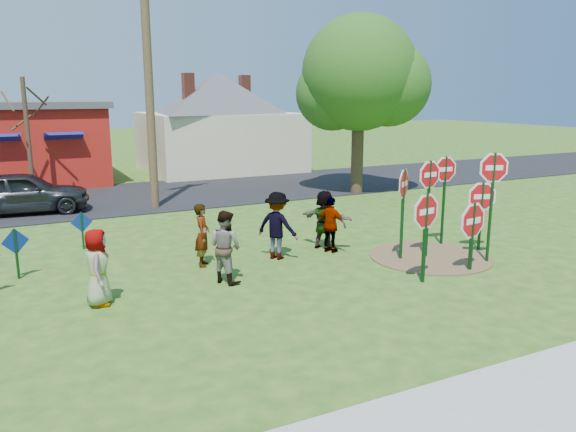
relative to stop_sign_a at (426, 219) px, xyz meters
name	(u,v)px	position (x,y,z in m)	size (l,w,h in m)	color
ground	(261,270)	(-3.00, 2.47, -1.51)	(120.00, 120.00, 0.00)	#2A5217
sidewalk	(478,415)	(-3.00, -4.73, -1.47)	(22.00, 1.80, 0.08)	#9E9E99
road	(151,195)	(-3.00, 13.97, -1.49)	(120.00, 7.50, 0.04)	black
dirt_patch	(430,257)	(1.50, 1.47, -1.49)	(3.20, 3.20, 0.03)	brown
red_building	(1,143)	(-8.50, 20.47, 0.46)	(9.40, 7.69, 3.90)	#9F1F0F
cream_house	(219,118)	(2.50, 20.47, 1.42)	(9.40, 9.40, 6.50)	beige
stop_sign_a	(426,219)	(0.00, 0.00, 0.00)	(1.09, 0.21, 2.22)	#0F3716
stop_sign_b	(429,184)	(1.40, 1.55, 0.47)	(0.99, 0.12, 2.72)	#0F3716
stop_sign_c	(493,182)	(2.51, 0.48, 0.60)	(0.97, 0.38, 2.97)	#0F3716
stop_sign_d	(445,178)	(2.64, 2.34, 0.44)	(0.98, 0.09, 2.68)	#0F3716
stop_sign_e	(473,224)	(1.60, 0.15, -0.33)	(1.19, 0.20, 1.86)	#0F3716
stop_sign_f	(482,200)	(3.24, 1.49, -0.11)	(1.02, 0.42, 2.04)	#0F3716
stop_sign_g	(403,193)	(0.67, 1.67, 0.26)	(0.87, 0.63, 2.54)	#0F3716
blue_diamond_c	(16,248)	(-8.34, 4.47, -0.75)	(0.61, 0.21, 1.22)	#0F3716
blue_diamond_d	(82,226)	(-6.64, 6.50, -0.85)	(0.59, 0.06, 1.07)	#0F3716
person_a	(97,267)	(-6.89, 1.87, -0.70)	(0.79, 0.51, 1.61)	#40538A
person_b	(202,235)	(-4.13, 3.50, -0.71)	(0.58, 0.38, 1.59)	#29775E
person_c	(225,247)	(-4.05, 2.06, -0.66)	(0.82, 0.64, 1.69)	brown
person_d	(277,226)	(-2.18, 3.22, -0.62)	(1.15, 0.66, 1.78)	#38373D
person_e	(331,225)	(-0.62, 3.09, -0.74)	(0.90, 0.37, 1.54)	#462959
person_f	(324,220)	(-0.58, 3.51, -0.68)	(1.54, 0.49, 1.66)	#25592D
suv	(23,192)	(-7.92, 12.32, -0.71)	(1.79, 4.45, 1.52)	#2B2A30
utility_pole	(148,64)	(-3.45, 11.32, 3.79)	(2.31, 1.09, 10.06)	#4C3823
leafy_tree	(362,79)	(5.30, 10.57, 3.33)	(5.28, 4.82, 7.51)	#382819
bare_tree_east	(26,121)	(-7.47, 15.46, 1.67)	(1.80, 1.80, 4.91)	#382819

